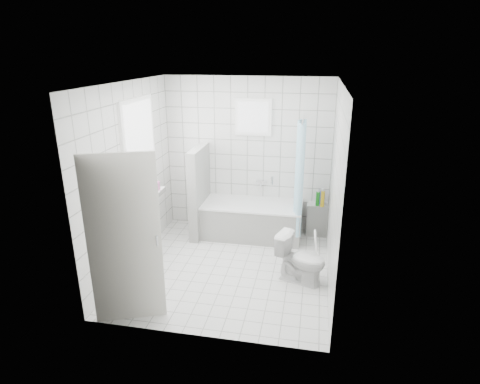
# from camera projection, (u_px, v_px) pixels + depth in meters

# --- Properties ---
(ground) EXTENTS (3.00, 3.00, 0.00)m
(ground) POSITION_uv_depth(u_px,v_px,m) (229.00, 268.00, 5.82)
(ground) COLOR white
(ground) RESTS_ON ground
(ceiling) EXTENTS (3.00, 3.00, 0.00)m
(ceiling) POSITION_uv_depth(u_px,v_px,m) (227.00, 83.00, 4.95)
(ceiling) COLOR white
(ceiling) RESTS_ON ground
(wall_back) EXTENTS (2.80, 0.02, 2.60)m
(wall_back) POSITION_uv_depth(u_px,v_px,m) (247.00, 155.00, 6.77)
(wall_back) COLOR white
(wall_back) RESTS_ON ground
(wall_front) EXTENTS (2.80, 0.02, 2.60)m
(wall_front) POSITION_uv_depth(u_px,v_px,m) (196.00, 229.00, 4.00)
(wall_front) COLOR white
(wall_front) RESTS_ON ground
(wall_left) EXTENTS (0.02, 3.00, 2.60)m
(wall_left) POSITION_uv_depth(u_px,v_px,m) (131.00, 177.00, 5.63)
(wall_left) COLOR white
(wall_left) RESTS_ON ground
(wall_right) EXTENTS (0.02, 3.00, 2.60)m
(wall_right) POSITION_uv_depth(u_px,v_px,m) (335.00, 189.00, 5.14)
(wall_right) COLOR white
(wall_right) RESTS_ON ground
(window_left) EXTENTS (0.01, 0.90, 1.40)m
(window_left) POSITION_uv_depth(u_px,v_px,m) (141.00, 151.00, 5.80)
(window_left) COLOR white
(window_left) RESTS_ON wall_left
(window_back) EXTENTS (0.50, 0.01, 0.50)m
(window_back) POSITION_uv_depth(u_px,v_px,m) (253.00, 117.00, 6.50)
(window_back) COLOR white
(window_back) RESTS_ON wall_back
(window_sill) EXTENTS (0.18, 1.02, 0.08)m
(window_sill) POSITION_uv_depth(u_px,v_px,m) (148.00, 199.00, 6.04)
(window_sill) COLOR white
(window_sill) RESTS_ON wall_left
(door) EXTENTS (0.76, 0.33, 2.00)m
(door) POSITION_uv_depth(u_px,v_px,m) (125.00, 241.00, 4.40)
(door) COLOR silver
(door) RESTS_ON ground
(bathtub) EXTENTS (1.65, 0.77, 0.58)m
(bathtub) POSITION_uv_depth(u_px,v_px,m) (252.00, 220.00, 6.74)
(bathtub) COLOR white
(bathtub) RESTS_ON ground
(partition_wall) EXTENTS (0.15, 0.85, 1.50)m
(partition_wall) POSITION_uv_depth(u_px,v_px,m) (200.00, 192.00, 6.69)
(partition_wall) COLOR white
(partition_wall) RESTS_ON ground
(tiled_ledge) EXTENTS (0.40, 0.24, 0.55)m
(tiled_ledge) POSITION_uv_depth(u_px,v_px,m) (319.00, 219.00, 6.78)
(tiled_ledge) COLOR white
(tiled_ledge) RESTS_ON ground
(toilet) EXTENTS (0.74, 0.56, 0.67)m
(toilet) POSITION_uv_depth(u_px,v_px,m) (301.00, 259.00, 5.38)
(toilet) COLOR white
(toilet) RESTS_ON ground
(curtain_rod) EXTENTS (0.02, 0.80, 0.02)m
(curtain_rod) POSITION_uv_depth(u_px,v_px,m) (303.00, 119.00, 6.01)
(curtain_rod) COLOR silver
(curtain_rod) RESTS_ON wall_back
(shower_curtain) EXTENTS (0.14, 0.48, 1.78)m
(shower_curtain) POSITION_uv_depth(u_px,v_px,m) (300.00, 179.00, 6.19)
(shower_curtain) COLOR #47ABD1
(shower_curtain) RESTS_ON curtain_rod
(tub_faucet) EXTENTS (0.18, 0.06, 0.06)m
(tub_faucet) POSITION_uv_depth(u_px,v_px,m) (261.00, 182.00, 6.84)
(tub_faucet) COLOR silver
(tub_faucet) RESTS_ON wall_back
(sill_bottles) EXTENTS (0.16, 0.78, 0.32)m
(sill_bottles) POSITION_uv_depth(u_px,v_px,m) (146.00, 190.00, 5.91)
(sill_bottles) COLOR pink
(sill_bottles) RESTS_ON window_sill
(ledge_bottles) EXTENTS (0.14, 0.19, 0.27)m
(ledge_bottles) POSITION_uv_depth(u_px,v_px,m) (321.00, 198.00, 6.61)
(ledge_bottles) COLOR #1637B6
(ledge_bottles) RESTS_ON tiled_ledge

